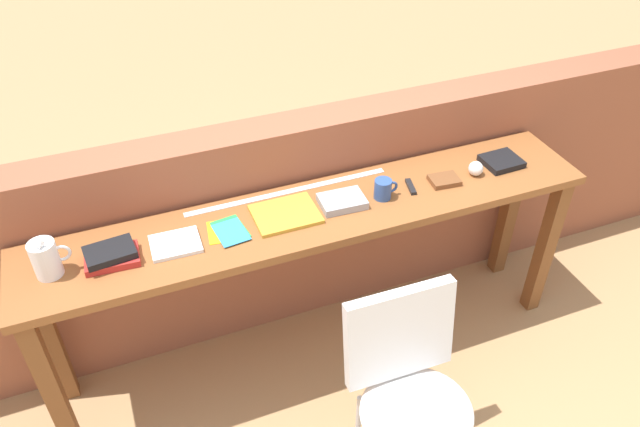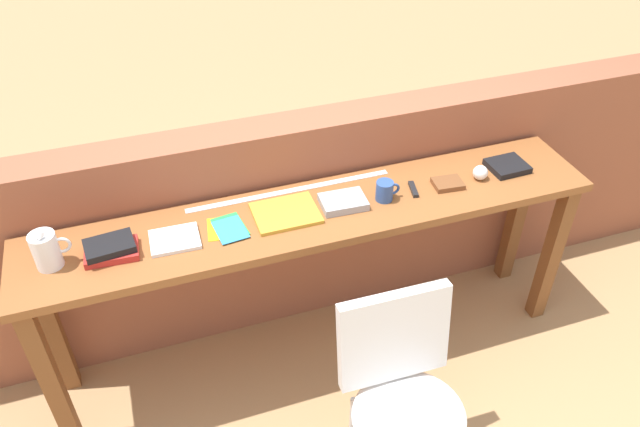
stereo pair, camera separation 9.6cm
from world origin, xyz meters
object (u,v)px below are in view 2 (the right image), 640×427
Objects in this scene: pitcher_white at (46,250)px; book_repair_rightmost at (507,166)px; magazine_cycling at (175,240)px; multitool_folded at (413,189)px; sports_ball_small at (480,173)px; book_open_centre at (286,213)px; leather_journal_brown at (448,184)px; mug at (385,191)px; chair_white_moulded at (403,389)px; book_stack_leftmost at (111,249)px; pamphlet_pile_colourful at (227,228)px.

book_repair_rightmost is at bearing 0.39° from pitcher_white.
magazine_cycling is 1.06m from multitool_folded.
sports_ball_small reaches higher than book_repair_rightmost.
sports_ball_small is 0.17m from book_repair_rightmost.
leather_journal_brown is (0.75, -0.03, 0.00)m from book_open_centre.
mug is 1.00× the size of multitool_folded.
mug reaches higher than book_open_centre.
chair_white_moulded is 0.88m from multitool_folded.
book_stack_leftmost reaches higher than book_repair_rightmost.
book_stack_leftmost is at bearing 179.52° from mug.
book_open_centre reaches higher than pamphlet_pile_colourful.
leather_journal_brown is at bearing 1.41° from magazine_cycling.
chair_white_moulded is 0.94m from leather_journal_brown.
pamphlet_pile_colourful is 2.87× the size of sports_ball_small.
mug is at bearing 1.21° from magazine_cycling.
magazine_cycling is at bearing 134.70° from chair_white_moulded.
chair_white_moulded reaches higher than pamphlet_pile_colourful.
book_repair_rightmost is (1.33, 0.02, 0.01)m from pamphlet_pile_colourful.
pitcher_white is 1.41× the size of leather_journal_brown.
book_open_centre is at bearing 1.81° from book_stack_leftmost.
magazine_cycling is 0.47m from book_open_centre.
pitcher_white is 1.38m from mug.
multitool_folded is 0.49m from book_repair_rightmost.
pitcher_white is at bearing 179.15° from mug.
pamphlet_pile_colourful is 1.77× the size of multitool_folded.
pitcher_white is at bearing 179.83° from multitool_folded.
chair_white_moulded is at bearing -140.41° from book_repair_rightmost.
pitcher_white is at bearing -175.08° from leather_journal_brown.
book_open_centre is 1.08m from book_repair_rightmost.
leather_journal_brown is (0.51, 0.70, 0.37)m from chair_white_moulded.
book_stack_leftmost is at bearing -174.76° from leather_journal_brown.
sports_ball_small reaches higher than multitool_folded.
sports_ball_small is (0.67, 0.71, 0.39)m from chair_white_moulded.
mug is at bearing -173.75° from multitool_folded.
magazine_cycling is at bearing 179.09° from book_repair_rightmost.
multitool_folded is 0.85× the size of leather_journal_brown.
leather_journal_brown is at bearing 54.06° from chair_white_moulded.
book_stack_leftmost is 0.25m from magazine_cycling.
book_stack_leftmost is at bearing 179.77° from sports_ball_small.
pitcher_white is (-1.18, 0.72, 0.43)m from chair_white_moulded.
mug reaches higher than pamphlet_pile_colourful.
chair_white_moulded is 0.85m from book_open_centre.
chair_white_moulded is at bearing -36.84° from book_stack_leftmost.
pitcher_white is 1.85m from sports_ball_small.
pamphlet_pile_colourful is (-0.49, 0.72, 0.36)m from chair_white_moulded.
pitcher_white is 0.94× the size of pamphlet_pile_colourful.
book_stack_leftmost is 0.72m from book_open_centre.
book_open_centre is 3.99× the size of sports_ball_small.
chair_white_moulded is at bearing -55.72° from pamphlet_pile_colourful.
pamphlet_pile_colourful is at bearing -0.28° from pitcher_white.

